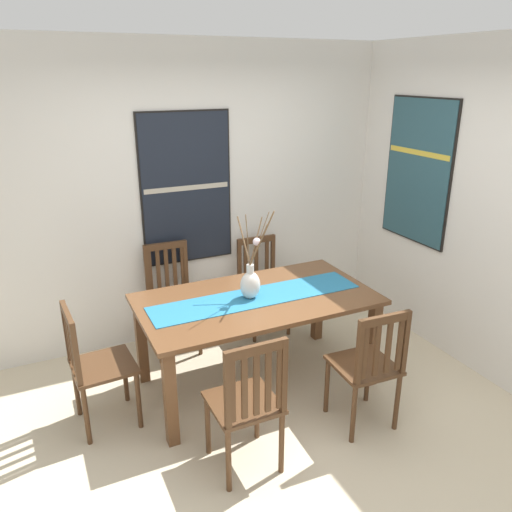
{
  "coord_description": "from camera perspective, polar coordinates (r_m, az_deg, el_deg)",
  "views": [
    {
      "loc": [
        -1.48,
        -2.5,
        2.42
      ],
      "look_at": [
        0.1,
        0.86,
        1.05
      ],
      "focal_mm": 35.26,
      "sensor_mm": 36.0,
      "label": 1
    }
  ],
  "objects": [
    {
      "name": "chair_3",
      "position": [
        3.21,
        -0.96,
        -16.2
      ],
      "size": [
        0.42,
        0.42,
        0.98
      ],
      "color": "#4C301C",
      "rests_on": "ground_plane"
    },
    {
      "name": "painting_on_side_wall",
      "position": [
        4.86,
        17.94,
        9.13
      ],
      "size": [
        0.05,
        0.81,
        1.3
      ],
      "color": "black"
    },
    {
      "name": "wall_back",
      "position": [
        4.73,
        -6.34,
        7.03
      ],
      "size": [
        6.4,
        0.12,
        2.7
      ],
      "primitive_type": "cube",
      "color": "silver",
      "rests_on": "ground_plane"
    },
    {
      "name": "chair_4",
      "position": [
        4.62,
        -9.58,
        -4.44
      ],
      "size": [
        0.43,
        0.43,
        0.98
      ],
      "color": "#4C301C",
      "rests_on": "ground_plane"
    },
    {
      "name": "wall_side",
      "position": [
        4.31,
        27.07,
        3.61
      ],
      "size": [
        0.12,
        6.4,
        2.7
      ],
      "primitive_type": "cube",
      "color": "silver",
      "rests_on": "ground_plane"
    },
    {
      "name": "centerpiece_vase",
      "position": [
        3.84,
        -0.61,
        -2.88
      ],
      "size": [
        0.3,
        0.33,
        0.73
      ],
      "color": "silver",
      "rests_on": "dining_table"
    },
    {
      "name": "dining_table",
      "position": [
        3.97,
        0.06,
        -6.08
      ],
      "size": [
        1.83,
        0.99,
        0.77
      ],
      "color": "brown",
      "rests_on": "ground_plane"
    },
    {
      "name": "chair_0",
      "position": [
        3.66,
        12.67,
        -12.0
      ],
      "size": [
        0.44,
        0.44,
        0.95
      ],
      "color": "#4C301C",
      "rests_on": "ground_plane"
    },
    {
      "name": "table_runner",
      "position": [
        3.92,
        0.06,
        -4.67
      ],
      "size": [
        1.68,
        0.36,
        0.01
      ],
      "primitive_type": "cube",
      "color": "#236B93",
      "rests_on": "dining_table"
    },
    {
      "name": "chair_1",
      "position": [
        3.76,
        -17.84,
        -11.61
      ],
      "size": [
        0.45,
        0.45,
        0.94
      ],
      "color": "#4C301C",
      "rests_on": "ground_plane"
    },
    {
      "name": "painting_on_back_wall",
      "position": [
        4.61,
        -7.92,
        7.55
      ],
      "size": [
        0.84,
        0.05,
        1.37
      ],
      "color": "black"
    },
    {
      "name": "chair_2",
      "position": [
        4.9,
        0.68,
        -3.08
      ],
      "size": [
        0.43,
        0.43,
        0.92
      ],
      "color": "#4C301C",
      "rests_on": "ground_plane"
    },
    {
      "name": "ground_plane",
      "position": [
        3.79,
        4.41,
        -19.79
      ],
      "size": [
        6.4,
        6.4,
        0.03
      ],
      "primitive_type": "cube",
      "color": "beige"
    }
  ]
}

